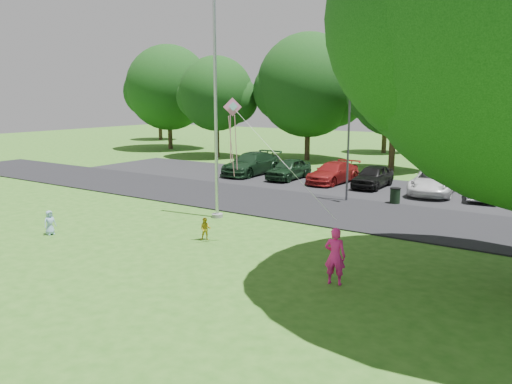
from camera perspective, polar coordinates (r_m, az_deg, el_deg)
The scene contains 13 objects.
ground at distance 16.48m, azimuth -5.47°, elevation -7.97°, with size 120.00×120.00×0.00m, color #2E651A.
park_road at distance 23.87m, azimuth 8.18°, elevation -1.99°, with size 60.00×6.00×0.06m, color black.
parking_strip at distance 29.77m, azimuth 13.54°, elevation 0.39°, with size 42.00×7.00×0.06m, color black.
flagpole at distance 21.71m, azimuth -4.61°, elevation 7.84°, with size 0.50×0.50×10.00m.
street_lamp at distance 25.43m, azimuth 10.92°, elevation 6.16°, with size 1.52×0.52×5.48m.
trash_can at distance 25.76m, azimuth 15.61°, elevation -0.45°, with size 0.53×0.53×0.84m.
tree_row at distance 37.26m, azimuth 20.98°, elevation 10.82°, with size 64.35×11.94×10.88m.
horizon_trees at distance 46.35m, azimuth 26.53°, elevation 8.54°, with size 77.46×7.20×7.02m.
parked_cars at distance 29.89m, azimuth 13.24°, elevation 1.80°, with size 20.04×5.24×1.49m.
woman at distance 14.49m, azimuth 9.02°, elevation -7.25°, with size 0.61×0.40×1.68m, color #FF218D.
child_yellow at distance 18.80m, azimuth -5.80°, elevation -4.22°, with size 0.42×0.32×0.86m, color gold.
child_blue at distance 21.00m, azimuth -22.51°, elevation -3.25°, with size 0.47×0.31×0.96m, color #8FB1DB.
kite at distance 17.41m, azimuth -2.52°, elevation 8.14°, with size 4.94×1.82×3.37m.
Camera 1 is at (9.83, -12.10, 5.33)m, focal length 35.00 mm.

